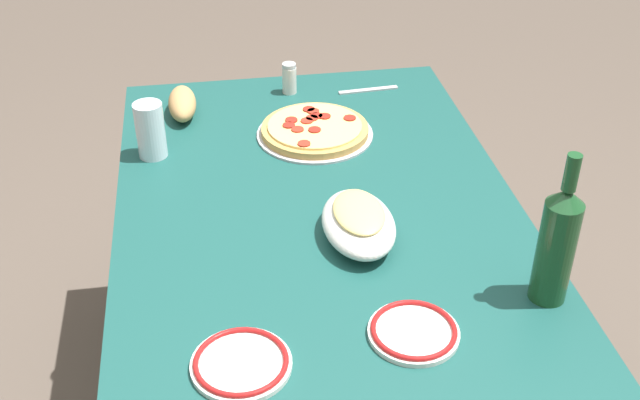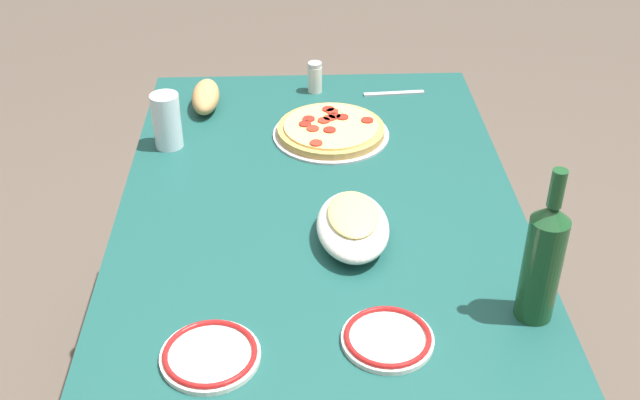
{
  "view_description": "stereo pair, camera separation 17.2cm",
  "coord_description": "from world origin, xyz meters",
  "px_view_note": "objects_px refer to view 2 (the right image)",
  "views": [
    {
      "loc": [
        -1.41,
        0.23,
        1.75
      ],
      "look_at": [
        0.0,
        0.0,
        0.78
      ],
      "focal_mm": 44.63,
      "sensor_mm": 36.0,
      "label": 1
    },
    {
      "loc": [
        -1.43,
        0.05,
        1.75
      ],
      "look_at": [
        0.0,
        0.0,
        0.78
      ],
      "focal_mm": 44.63,
      "sensor_mm": 36.0,
      "label": 2
    }
  ],
  "objects_px": {
    "dining_table": "(320,254)",
    "side_plate_near": "(388,338)",
    "wine_bottle": "(543,260)",
    "side_plate_far": "(210,355)",
    "baked_pasta_dish": "(353,224)",
    "spice_shaker": "(315,77)",
    "bread_loaf": "(206,97)",
    "pepperoni_pizza": "(331,130)",
    "water_glass": "(167,121)"
  },
  "relations": [
    {
      "from": "dining_table",
      "to": "side_plate_near",
      "type": "height_order",
      "value": "side_plate_near"
    },
    {
      "from": "wine_bottle",
      "to": "side_plate_far",
      "type": "xyz_separation_m",
      "value": [
        -0.09,
        0.59,
        -0.12
      ]
    },
    {
      "from": "baked_pasta_dish",
      "to": "side_plate_near",
      "type": "xyz_separation_m",
      "value": [
        -0.3,
        -0.04,
        -0.03
      ]
    },
    {
      "from": "spice_shaker",
      "to": "side_plate_near",
      "type": "bearing_deg",
      "value": -174.55
    },
    {
      "from": "baked_pasta_dish",
      "to": "bread_loaf",
      "type": "xyz_separation_m",
      "value": [
        0.61,
        0.35,
        -0.01
      ]
    },
    {
      "from": "dining_table",
      "to": "baked_pasta_dish",
      "type": "relative_size",
      "value": 5.83
    },
    {
      "from": "dining_table",
      "to": "bread_loaf",
      "type": "distance_m",
      "value": 0.6
    },
    {
      "from": "baked_pasta_dish",
      "to": "pepperoni_pizza",
      "type": "bearing_deg",
      "value": 2.93
    },
    {
      "from": "wine_bottle",
      "to": "side_plate_near",
      "type": "distance_m",
      "value": 0.31
    },
    {
      "from": "side_plate_near",
      "to": "side_plate_far",
      "type": "bearing_deg",
      "value": 95.34
    },
    {
      "from": "side_plate_far",
      "to": "bread_loaf",
      "type": "xyz_separation_m",
      "value": [
        0.94,
        0.08,
        0.02
      ]
    },
    {
      "from": "baked_pasta_dish",
      "to": "bread_loaf",
      "type": "distance_m",
      "value": 0.71
    },
    {
      "from": "dining_table",
      "to": "bread_loaf",
      "type": "bearing_deg",
      "value": 29.77
    },
    {
      "from": "wine_bottle",
      "to": "water_glass",
      "type": "xyz_separation_m",
      "value": [
        0.65,
        0.74,
        -0.06
      ]
    },
    {
      "from": "dining_table",
      "to": "spice_shaker",
      "type": "height_order",
      "value": "spice_shaker"
    },
    {
      "from": "side_plate_near",
      "to": "baked_pasta_dish",
      "type": "bearing_deg",
      "value": 7.6
    },
    {
      "from": "dining_table",
      "to": "baked_pasta_dish",
      "type": "xyz_separation_m",
      "value": [
        -0.11,
        -0.06,
        0.16
      ]
    },
    {
      "from": "pepperoni_pizza",
      "to": "side_plate_far",
      "type": "xyz_separation_m",
      "value": [
        -0.78,
        0.25,
        -0.01
      ]
    },
    {
      "from": "wine_bottle",
      "to": "side_plate_far",
      "type": "height_order",
      "value": "wine_bottle"
    },
    {
      "from": "spice_shaker",
      "to": "side_plate_far",
      "type": "bearing_deg",
      "value": 168.22
    },
    {
      "from": "side_plate_near",
      "to": "water_glass",
      "type": "bearing_deg",
      "value": 33.34
    },
    {
      "from": "side_plate_near",
      "to": "pepperoni_pizza",
      "type": "bearing_deg",
      "value": 4.83
    },
    {
      "from": "bread_loaf",
      "to": "pepperoni_pizza",
      "type": "bearing_deg",
      "value": -116.68
    },
    {
      "from": "pepperoni_pizza",
      "to": "spice_shaker",
      "type": "bearing_deg",
      "value": 7.28
    },
    {
      "from": "dining_table",
      "to": "side_plate_near",
      "type": "distance_m",
      "value": 0.44
    },
    {
      "from": "bread_loaf",
      "to": "water_glass",
      "type": "bearing_deg",
      "value": 159.58
    },
    {
      "from": "pepperoni_pizza",
      "to": "wine_bottle",
      "type": "xyz_separation_m",
      "value": [
        -0.69,
        -0.34,
        0.11
      ]
    },
    {
      "from": "baked_pasta_dish",
      "to": "side_plate_near",
      "type": "relative_size",
      "value": 1.45
    },
    {
      "from": "dining_table",
      "to": "spice_shaker",
      "type": "bearing_deg",
      "value": -0.81
    },
    {
      "from": "side_plate_near",
      "to": "bread_loaf",
      "type": "bearing_deg",
      "value": 23.24
    },
    {
      "from": "wine_bottle",
      "to": "bread_loaf",
      "type": "height_order",
      "value": "wine_bottle"
    },
    {
      "from": "dining_table",
      "to": "spice_shaker",
      "type": "xyz_separation_m",
      "value": [
        0.59,
        -0.01,
        0.16
      ]
    },
    {
      "from": "baked_pasta_dish",
      "to": "side_plate_near",
      "type": "height_order",
      "value": "baked_pasta_dish"
    },
    {
      "from": "pepperoni_pizza",
      "to": "baked_pasta_dish",
      "type": "bearing_deg",
      "value": -177.07
    },
    {
      "from": "water_glass",
      "to": "side_plate_far",
      "type": "relative_size",
      "value": 0.8
    },
    {
      "from": "spice_shaker",
      "to": "bread_loaf",
      "type": "bearing_deg",
      "value": 106.44
    },
    {
      "from": "dining_table",
      "to": "side_plate_far",
      "type": "bearing_deg",
      "value": 154.78
    },
    {
      "from": "dining_table",
      "to": "side_plate_far",
      "type": "xyz_separation_m",
      "value": [
        -0.44,
        0.21,
        0.13
      ]
    },
    {
      "from": "baked_pasta_dish",
      "to": "spice_shaker",
      "type": "height_order",
      "value": "spice_shaker"
    },
    {
      "from": "baked_pasta_dish",
      "to": "wine_bottle",
      "type": "xyz_separation_m",
      "value": [
        -0.24,
        -0.32,
        0.09
      ]
    },
    {
      "from": "pepperoni_pizza",
      "to": "bread_loaf",
      "type": "relative_size",
      "value": 1.71
    },
    {
      "from": "pepperoni_pizza",
      "to": "side_plate_near",
      "type": "distance_m",
      "value": 0.75
    },
    {
      "from": "side_plate_near",
      "to": "side_plate_far",
      "type": "relative_size",
      "value": 0.94
    },
    {
      "from": "pepperoni_pizza",
      "to": "water_glass",
      "type": "xyz_separation_m",
      "value": [
        -0.04,
        0.4,
        0.06
      ]
    },
    {
      "from": "side_plate_near",
      "to": "bread_loaf",
      "type": "relative_size",
      "value": 0.95
    },
    {
      "from": "water_glass",
      "to": "side_plate_near",
      "type": "distance_m",
      "value": 0.85
    },
    {
      "from": "water_glass",
      "to": "side_plate_far",
      "type": "height_order",
      "value": "water_glass"
    },
    {
      "from": "side_plate_near",
      "to": "wine_bottle",
      "type": "bearing_deg",
      "value": -77.33
    },
    {
      "from": "wine_bottle",
      "to": "bread_loaf",
      "type": "relative_size",
      "value": 1.8
    },
    {
      "from": "baked_pasta_dish",
      "to": "water_glass",
      "type": "relative_size",
      "value": 1.72
    }
  ]
}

